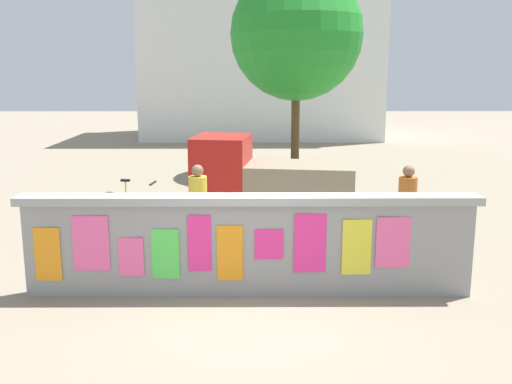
{
  "coord_description": "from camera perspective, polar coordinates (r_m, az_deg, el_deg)",
  "views": [
    {
      "loc": [
        0.06,
        -8.49,
        3.38
      ],
      "look_at": [
        0.11,
        1.17,
        1.34
      ],
      "focal_mm": 41.57,
      "sensor_mm": 36.0,
      "label": 1
    }
  ],
  "objects": [
    {
      "name": "bicycle_far",
      "position": [
        10.01,
        3.36,
        -5.61
      ],
      "size": [
        1.7,
        0.44,
        0.95
      ],
      "color": "black",
      "rests_on": "ground"
    },
    {
      "name": "auto_rickshaw_truck",
      "position": [
        13.45,
        0.86,
        1.31
      ],
      "size": [
        3.78,
        2.0,
        1.85
      ],
      "color": "black",
      "rests_on": "ground"
    },
    {
      "name": "poster_wall",
      "position": [
        8.87,
        -0.71,
        -5.03
      ],
      "size": [
        6.83,
        0.42,
        1.53
      ],
      "color": "gray",
      "rests_on": "ground"
    },
    {
      "name": "tree_roadside",
      "position": [
        19.24,
        3.92,
        14.92
      ],
      "size": [
        4.17,
        4.17,
        6.48
      ],
      "color": "brown",
      "rests_on": "ground"
    },
    {
      "name": "person_bystander",
      "position": [
        11.07,
        -5.59,
        -0.61
      ],
      "size": [
        0.47,
        0.47,
        1.62
      ],
      "color": "#BF6626",
      "rests_on": "ground"
    },
    {
      "name": "motorcycle",
      "position": [
        11.47,
        -14.36,
        -3.18
      ],
      "size": [
        1.9,
        0.56,
        0.87
      ],
      "color": "black",
      "rests_on": "ground"
    },
    {
      "name": "building_background",
      "position": [
        29.81,
        0.5,
        14.48
      ],
      "size": [
        11.52,
        6.21,
        9.36
      ],
      "color": "silver",
      "rests_on": "ground"
    },
    {
      "name": "bicycle_near",
      "position": [
        13.45,
        -11.75,
        -1.27
      ],
      "size": [
        1.7,
        0.44,
        0.95
      ],
      "color": "black",
      "rests_on": "ground"
    },
    {
      "name": "person_walking",
      "position": [
        11.32,
        14.35,
        -0.65
      ],
      "size": [
        0.41,
        0.41,
        1.62
      ],
      "color": "#BF6626",
      "rests_on": "ground"
    },
    {
      "name": "ground",
      "position": [
        16.83,
        -0.5,
        0.35
      ],
      "size": [
        60.0,
        60.0,
        0.0
      ],
      "primitive_type": "plane",
      "color": "gray"
    }
  ]
}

